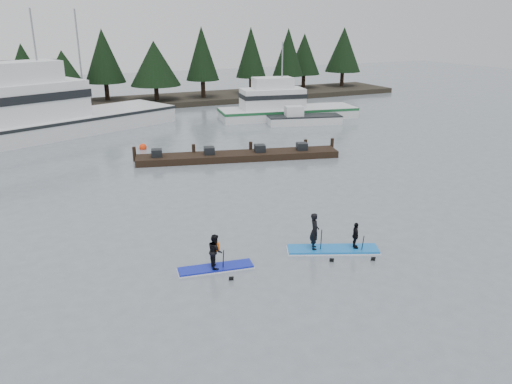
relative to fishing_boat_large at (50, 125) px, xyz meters
name	(u,v)px	position (x,y,z in m)	size (l,w,h in m)	color
ground	(321,263)	(7.86, -29.48, -0.87)	(160.00, 160.00, 0.00)	slate
far_shore	(118,104)	(7.86, 12.52, -0.57)	(70.00, 8.00, 0.60)	#2D281E
treeline	(119,106)	(7.86, 12.52, -0.87)	(60.00, 4.00, 8.00)	black
fishing_boat_large	(50,125)	(0.00, 0.00, 0.00)	(21.06, 12.91, 11.21)	silver
fishing_boat_medium	(284,113)	(21.14, -1.72, -0.31)	(13.70, 6.04, 8.05)	silver
skiff	(304,120)	(21.51, -4.96, -0.48)	(6.70, 2.01, 0.78)	silver
floating_dock	(238,156)	(11.09, -13.79, -0.64)	(13.81, 1.84, 0.46)	black
buoy_c	(303,122)	(21.92, -3.98, -0.87)	(0.55, 0.55, 0.55)	#FF350C
buoy_b	(143,149)	(5.79, -8.12, -0.87)	(0.54, 0.54, 0.54)	#FF350C
paddleboard_solo	(215,256)	(3.93, -28.19, -0.32)	(2.94, 1.27, 1.89)	#111EA8
paddleboard_duo	(331,240)	(8.83, -28.73, -0.39)	(3.77, 2.31, 2.18)	blue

